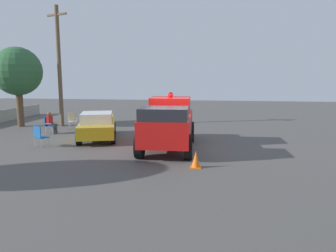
# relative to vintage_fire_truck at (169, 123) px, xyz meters

# --- Properties ---
(ground_plane) EXTENTS (60.00, 60.00, 0.00)m
(ground_plane) POSITION_rel_vintage_fire_truck_xyz_m (-0.13, -0.32, -1.20)
(ground_plane) COLOR #514F4C
(vintage_fire_truck) EXTENTS (6.04, 2.52, 2.59)m
(vintage_fire_truck) POSITION_rel_vintage_fire_truck_xyz_m (0.00, 0.00, 0.00)
(vintage_fire_truck) COLOR black
(vintage_fire_truck) RESTS_ON ground
(classic_hot_rod) EXTENTS (4.71, 3.06, 1.46)m
(classic_hot_rod) POSITION_rel_vintage_fire_truck_xyz_m (1.68, 4.11, -0.45)
(classic_hot_rod) COLOR black
(classic_hot_rod) RESTS_ON ground
(lawn_chair_near_truck) EXTENTS (0.56, 0.55, 1.02)m
(lawn_chair_near_truck) POSITION_rel_vintage_fire_truck_xyz_m (2.76, 7.50, -0.61)
(lawn_chair_near_truck) COLOR #B7BABF
(lawn_chair_near_truck) RESTS_ON ground
(lawn_chair_by_car) EXTENTS (0.68, 0.68, 1.02)m
(lawn_chair_by_car) POSITION_rel_vintage_fire_truck_xyz_m (4.86, 7.02, -0.61)
(lawn_chair_by_car) COLOR #B7BABF
(lawn_chair_by_car) RESTS_ON ground
(lawn_chair_spare) EXTENTS (0.65, 0.65, 1.02)m
(lawn_chair_spare) POSITION_rel_vintage_fire_truck_xyz_m (-0.69, 6.10, -0.61)
(lawn_chair_spare) COLOR #B7BABF
(lawn_chair_spare) RESTS_ON ground
(spectator_seated) EXTENTS (0.43, 0.57, 1.29)m
(spectator_seated) POSITION_rel_vintage_fire_truck_xyz_m (2.75, 7.37, -0.50)
(spectator_seated) COLOR #383842
(spectator_seated) RESTS_ON ground
(oak_tree_distant) EXTENTS (3.16, 3.16, 5.26)m
(oak_tree_distant) POSITION_rel_vintage_fire_truck_xyz_m (4.99, 10.75, 2.44)
(oak_tree_distant) COLOR brown
(oak_tree_distant) RESTS_ON ground
(utility_pole) EXTENTS (0.72, 1.63, 7.88)m
(utility_pole) POSITION_rel_vintage_fire_truck_xyz_m (5.56, 8.09, 2.89)
(utility_pole) COLOR brown
(utility_pole) RESTS_ON ground
(traffic_cone) EXTENTS (0.40, 0.40, 0.64)m
(traffic_cone) POSITION_rel_vintage_fire_truck_xyz_m (-3.09, -1.46, -0.89)
(traffic_cone) COLOR orange
(traffic_cone) RESTS_ON ground
(background_fence) EXTENTS (10.60, 0.12, 0.90)m
(background_fence) POSITION_rel_vintage_fire_truck_xyz_m (6.43, 13.35, -0.75)
(background_fence) COLOR #A8A393
(background_fence) RESTS_ON ground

